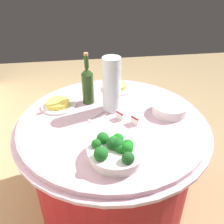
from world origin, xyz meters
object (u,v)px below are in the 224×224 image
object	(u,v)px
food_plate_fried_egg	(58,104)
label_placard_front	(135,120)
food_plate_noodles	(117,87)
wine_bottle	(88,84)
serving_tongs	(99,117)
broccoli_bowl	(116,150)
label_placard_mid	(120,115)
decorative_fruit_vase	(112,88)
plate_stack	(170,109)

from	to	relation	value
food_plate_fried_egg	label_placard_front	bearing A→B (deg)	-120.79
food_plate_noodles	label_placard_front	distance (m)	0.45
wine_bottle	serving_tongs	world-z (taller)	wine_bottle
broccoli_bowl	label_placard_mid	distance (m)	0.33
decorative_fruit_vase	label_placard_mid	size ratio (longest dim) A/B	6.18
wine_bottle	label_placard_front	distance (m)	0.39
plate_stack	label_placard_front	bearing A→B (deg)	110.36
plate_stack	label_placard_front	world-z (taller)	plate_stack
food_plate_noodles	food_plate_fried_egg	bearing A→B (deg)	114.27
wine_bottle	food_plate_fried_egg	size ratio (longest dim) A/B	1.53
serving_tongs	label_placard_mid	size ratio (longest dim) A/B	2.76
food_plate_fried_egg	label_placard_mid	size ratio (longest dim) A/B	4.00
serving_tongs	plate_stack	bearing A→B (deg)	-91.67
decorative_fruit_vase	label_placard_mid	distance (m)	0.17
wine_bottle	decorative_fruit_vase	distance (m)	0.18
decorative_fruit_vase	serving_tongs	distance (m)	0.19
broccoli_bowl	label_placard_mid	xyz separation A→B (m)	(0.32, -0.07, -0.02)
food_plate_noodles	food_plate_fried_egg	xyz separation A→B (m)	(-0.19, 0.41, -0.00)
food_plate_noodles	label_placard_mid	xyz separation A→B (m)	(-0.39, 0.05, 0.01)
broccoli_bowl	plate_stack	world-z (taller)	broccoli_bowl
label_placard_mid	wine_bottle	bearing A→B (deg)	36.42
broccoli_bowl	decorative_fruit_vase	size ratio (longest dim) A/B	0.82
plate_stack	label_placard_mid	world-z (taller)	plate_stack
decorative_fruit_vase	serving_tongs	xyz separation A→B (m)	(-0.08, 0.09, -0.14)
serving_tongs	label_placard_front	world-z (taller)	label_placard_front
plate_stack	food_plate_noodles	distance (m)	0.45
plate_stack	wine_bottle	xyz separation A→B (m)	(0.20, 0.48, 0.10)
decorative_fruit_vase	plate_stack	bearing A→B (deg)	-105.06
food_plate_noodles	broccoli_bowl	bearing A→B (deg)	170.36
label_placard_mid	food_plate_fried_egg	bearing A→B (deg)	61.20
decorative_fruit_vase	food_plate_noodles	size ratio (longest dim) A/B	1.55
wine_bottle	serving_tongs	bearing A→B (deg)	-165.33
broccoli_bowl	food_plate_noodles	bearing A→B (deg)	-9.64
serving_tongs	label_placard_mid	xyz separation A→B (m)	(-0.04, -0.12, 0.03)
plate_stack	serving_tongs	distance (m)	0.43
plate_stack	food_plate_noodles	world-z (taller)	plate_stack
food_plate_noodles	label_placard_front	xyz separation A→B (m)	(-0.45, -0.03, 0.01)
wine_bottle	label_placard_front	xyz separation A→B (m)	(-0.29, -0.25, -0.10)
broccoli_bowl	label_placard_mid	size ratio (longest dim) A/B	5.09
plate_stack	food_plate_noodles	size ratio (longest dim) A/B	0.95
wine_bottle	food_plate_noodles	world-z (taller)	wine_bottle
label_placard_front	label_placard_mid	world-z (taller)	same
plate_stack	label_placard_mid	xyz separation A→B (m)	(-0.03, 0.31, 0.00)
serving_tongs	label_placard_front	distance (m)	0.22
food_plate_noodles	wine_bottle	bearing A→B (deg)	126.02
wine_bottle	label_placard_mid	distance (m)	0.30
wine_bottle	label_placard_mid	bearing A→B (deg)	-143.58
decorative_fruit_vase	label_placard_front	size ratio (longest dim) A/B	6.18
food_plate_noodles	food_plate_fried_egg	world-z (taller)	food_plate_noodles
broccoli_bowl	decorative_fruit_vase	world-z (taller)	decorative_fruit_vase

